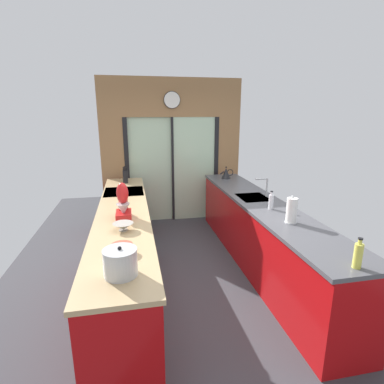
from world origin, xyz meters
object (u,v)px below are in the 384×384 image
Objects in this scene: mixing_bowl_near at (122,248)px; stand_mixer at (123,205)px; oven_range at (126,220)px; soap_bottle_near at (358,255)px; mixing_bowl_far at (123,226)px; kettle at (226,173)px; paper_towel_roll at (292,211)px; soap_bottle_far at (271,201)px; knife_block at (125,176)px; stock_pot at (120,262)px.

mixing_bowl_near is 0.44× the size of stand_mixer.
oven_range is 3.71× the size of soap_bottle_near.
mixing_bowl_near is 0.89× the size of mixing_bowl_far.
kettle is (1.78, 2.68, 0.06)m from mixing_bowl_near.
paper_towel_roll is (1.80, -1.73, 0.60)m from oven_range.
paper_towel_roll is at bearing -90.00° from soap_bottle_far.
oven_range is 4.93× the size of mixing_bowl_near.
kettle reaches higher than oven_range.
knife_block is 3.79m from soap_bottle_near.
soap_bottle_near is at bearing -8.05° from stock_pot.
mixing_bowl_near reaches higher than oven_range.
knife_block reaches higher than stock_pot.
kettle is at bearing 89.92° from soap_bottle_far.
stand_mixer is at bearing 90.00° from stock_pot.
mixing_bowl_far is 0.89m from stock_pot.
oven_range is 0.84m from knife_block.
soap_bottle_far is 0.76× the size of paper_towel_roll.
stock_pot is at bearing -157.34° from paper_towel_roll.
oven_range is at bearing 90.86° from stand_mixer.
oven_range is at bearing 145.30° from soap_bottle_far.
stock_pot is at bearing 171.95° from soap_bottle_near.
soap_bottle_near is 1.00m from paper_towel_roll.
mixing_bowl_near is 1.98m from soap_bottle_far.
knife_block reaches higher than mixing_bowl_far.
soap_bottle_far is (1.80, -1.25, 0.56)m from oven_range.
mixing_bowl_far is 2.21m from knife_block.
knife_block reaches higher than oven_range.
stand_mixer reaches higher than mixing_bowl_near.
paper_towel_roll is (1.78, -2.35, 0.03)m from knife_block.
oven_range is 2.17m from mixing_bowl_near.
oven_range is 4.38× the size of mixing_bowl_far.
stand_mixer is 1.25m from stock_pot.
mixing_bowl_near is at bearing -90.00° from knife_block.
kettle is 0.82× the size of paper_towel_roll.
mixing_bowl_near is 0.37m from stock_pot.
knife_block is at bearing 178.51° from kettle.
stand_mixer is at bearing 164.24° from paper_towel_roll.
soap_bottle_far is (1.78, -0.01, -0.06)m from stand_mixer.
knife_block is at bearing 90.00° from mixing_bowl_far.
knife_block is 0.67× the size of stand_mixer.
paper_towel_roll is (1.78, 0.74, 0.04)m from stock_pot.
mixing_bowl_near is at bearing -90.00° from mixing_bowl_far.
mixing_bowl_near is 0.89m from stand_mixer.
soap_bottle_near is (1.80, -2.73, 0.57)m from oven_range.
kettle is at bearing 89.96° from soap_bottle_near.
knife_block is 0.92× the size of paper_towel_roll.
kettle is at bearing 56.33° from mixing_bowl_near.
mixing_bowl_far is at bearing 147.48° from soap_bottle_near.
mixing_bowl_near is 1.89m from soap_bottle_near.
mixing_bowl_far is 0.68× the size of paper_towel_roll.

